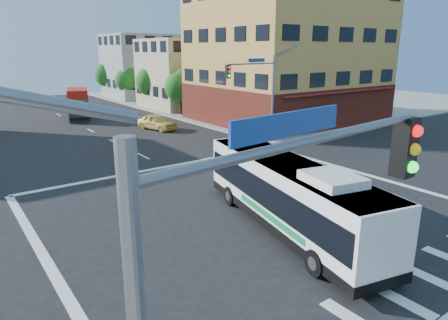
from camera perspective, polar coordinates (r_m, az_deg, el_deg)
ground at (r=19.75m, az=4.77°, el=-7.35°), size 120.00×120.00×0.00m
sidewalk_ne at (r=68.09m, az=8.06°, el=8.97°), size 50.00×50.00×0.15m
corner_building_ne at (r=45.39m, az=9.07°, el=13.09°), size 18.10×15.44×14.00m
building_east_near at (r=55.88m, az=-4.79°, el=12.23°), size 12.06×10.06×9.00m
building_east_far at (r=68.20m, az=-11.09°, el=13.00°), size 12.06×10.06×10.00m
signal_mast_ne at (r=32.29m, az=4.97°, el=10.70°), size 7.91×1.13×8.07m
signal_mast_sw at (r=5.00m, az=6.26°, el=-16.94°), size 7.91×1.01×8.07m
street_tree_a at (r=48.17m, az=-6.21°, el=10.58°), size 3.60×3.60×5.53m
street_tree_b at (r=55.22m, az=-10.44°, el=11.21°), size 3.80×3.80×5.79m
street_tree_c at (r=62.53m, az=-13.68°, el=11.23°), size 3.40×3.40×5.29m
street_tree_d at (r=69.95m, az=-16.29°, el=11.81°), size 4.00×4.00×6.03m
transit_bus at (r=17.46m, az=9.22°, el=-4.86°), size 4.79×11.55×3.34m
box_truck at (r=48.99m, az=-20.10°, el=7.46°), size 3.98×7.56×3.27m
parked_car at (r=40.12m, az=-9.52°, el=5.40°), size 2.94×4.76×1.51m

